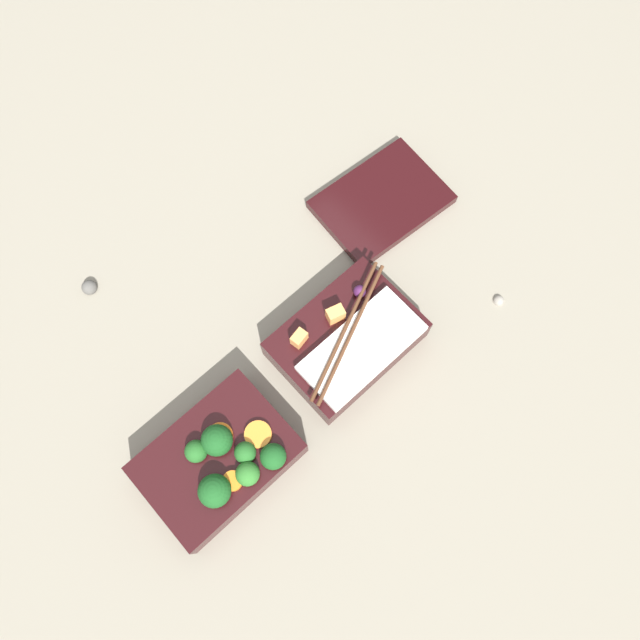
# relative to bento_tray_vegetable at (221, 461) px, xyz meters

# --- Properties ---
(ground_plane) EXTENTS (3.00, 3.00, 0.00)m
(ground_plane) POSITION_rel_bento_tray_vegetable_xyz_m (0.12, 0.01, -0.03)
(ground_plane) COLOR gray
(bento_tray_vegetable) EXTENTS (0.18, 0.13, 0.08)m
(bento_tray_vegetable) POSITION_rel_bento_tray_vegetable_xyz_m (0.00, 0.00, 0.00)
(bento_tray_vegetable) COLOR black
(bento_tray_vegetable) RESTS_ON ground_plane
(bento_tray_rice) EXTENTS (0.19, 0.13, 0.07)m
(bento_tray_rice) POSITION_rel_bento_tray_vegetable_xyz_m (0.22, 0.01, -0.00)
(bento_tray_rice) COLOR black
(bento_tray_rice) RESTS_ON ground_plane
(bento_lid) EXTENTS (0.19, 0.14, 0.02)m
(bento_lid) POSITION_rel_bento_tray_vegetable_xyz_m (0.41, 0.13, -0.02)
(bento_lid) COLOR black
(bento_lid) RESTS_ON ground_plane
(pebble_0) EXTENTS (0.02, 0.02, 0.02)m
(pebble_0) POSITION_rel_bento_tray_vegetable_xyz_m (0.01, 0.31, -0.02)
(pebble_0) COLOR #595651
(pebble_0) RESTS_ON ground_plane
(pebble_1) EXTENTS (0.02, 0.02, 0.02)m
(pebble_1) POSITION_rel_bento_tray_vegetable_xyz_m (0.42, -0.09, -0.03)
(pebble_1) COLOR gray
(pebble_1) RESTS_ON ground_plane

